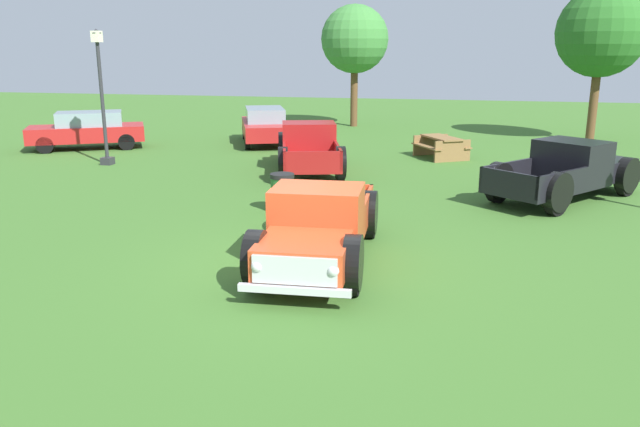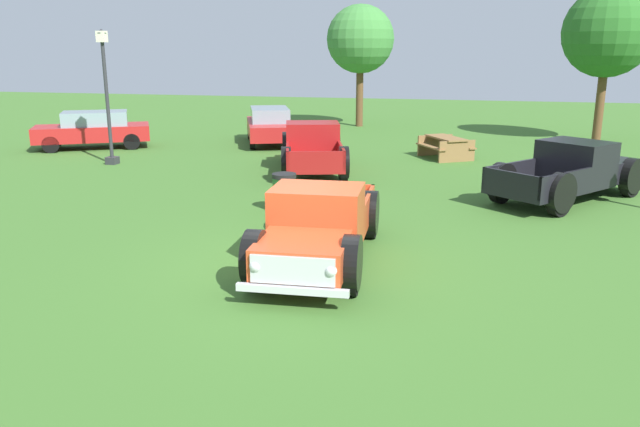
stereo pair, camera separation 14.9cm
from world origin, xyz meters
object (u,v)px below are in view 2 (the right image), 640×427
at_px(pickup_truck_foreground, 317,229).
at_px(sedan_distant_a, 93,129).
at_px(pickup_truck_behind_left, 312,147).
at_px(pickup_truck_behind_right, 576,171).
at_px(lamp_post_far, 107,95).
at_px(oak_tree_east, 608,33).
at_px(picnic_table, 446,145).
at_px(sedan_distant_b, 270,125).
at_px(trash_can, 284,193).
at_px(oak_tree_west, 360,40).

height_order(pickup_truck_foreground, sedan_distant_a, pickup_truck_foreground).
relative_size(pickup_truck_behind_left, pickup_truck_behind_right, 1.08).
height_order(sedan_distant_a, lamp_post_far, lamp_post_far).
height_order(pickup_truck_behind_left, oak_tree_east, oak_tree_east).
relative_size(sedan_distant_a, picnic_table, 2.03).
height_order(pickup_truck_behind_left, lamp_post_far, lamp_post_far).
relative_size(pickup_truck_behind_right, sedan_distant_b, 1.05).
relative_size(pickup_truck_behind_left, sedan_distant_a, 1.15).
relative_size(pickup_truck_behind_left, lamp_post_far, 1.20).
xyz_separation_m(trash_can, oak_tree_east, (9.57, 14.74, 4.01)).
bearing_deg(sedan_distant_a, pickup_truck_behind_left, -13.77).
bearing_deg(sedan_distant_a, oak_tree_west, 47.31).
xyz_separation_m(pickup_truck_foreground, lamp_post_far, (-9.37, 8.50, 1.66)).
xyz_separation_m(pickup_truck_behind_right, sedan_distant_a, (-17.37, 4.70, 0.04)).
height_order(pickup_truck_behind_left, picnic_table, pickup_truck_behind_left).
distance_m(pickup_truck_behind_left, trash_can, 5.62).
xyz_separation_m(lamp_post_far, trash_can, (7.67, -4.89, -1.87)).
distance_m(picnic_table, oak_tree_west, 10.79).
bearing_deg(sedan_distant_b, pickup_truck_foreground, -68.88).
xyz_separation_m(pickup_truck_foreground, trash_can, (-1.70, 3.61, -0.22)).
bearing_deg(sedan_distant_a, trash_can, -37.54).
relative_size(pickup_truck_behind_left, oak_tree_east, 0.84).
bearing_deg(pickup_truck_foreground, pickup_truck_behind_right, 51.90).
bearing_deg(picnic_table, pickup_truck_foreground, -98.03).
bearing_deg(picnic_table, trash_can, -111.43).
bearing_deg(trash_can, oak_tree_east, 57.02).
bearing_deg(oak_tree_east, sedan_distant_b, -163.80).
height_order(sedan_distant_b, lamp_post_far, lamp_post_far).
height_order(pickup_truck_foreground, oak_tree_east, oak_tree_east).
relative_size(pickup_truck_behind_left, trash_can, 5.66).
bearing_deg(pickup_truck_foreground, oak_tree_west, 98.04).
bearing_deg(picnic_table, lamp_post_far, -160.73).
distance_m(pickup_truck_foreground, lamp_post_far, 12.76).
distance_m(lamp_post_far, trash_can, 9.29).
height_order(trash_can, oak_tree_west, oak_tree_west).
bearing_deg(sedan_distant_a, sedan_distant_b, 24.36).
relative_size(sedan_distant_b, trash_can, 5.02).
distance_m(pickup_truck_behind_right, picnic_table, 6.63).
bearing_deg(picnic_table, sedan_distant_b, 164.30).
bearing_deg(trash_can, oak_tree_west, 94.24).
relative_size(lamp_post_far, picnic_table, 1.95).
bearing_deg(sedan_distant_b, pickup_truck_behind_left, -58.95).
bearing_deg(pickup_truck_behind_right, lamp_post_far, 173.55).
bearing_deg(oak_tree_east, oak_tree_west, 164.87).
bearing_deg(oak_tree_west, trash_can, -85.76).
distance_m(pickup_truck_behind_left, oak_tree_west, 12.64).
bearing_deg(pickup_truck_behind_left, sedan_distant_b, 121.05).
height_order(pickup_truck_behind_right, oak_tree_west, oak_tree_west).
height_order(pickup_truck_foreground, lamp_post_far, lamp_post_far).
height_order(pickup_truck_foreground, pickup_truck_behind_right, pickup_truck_behind_right).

